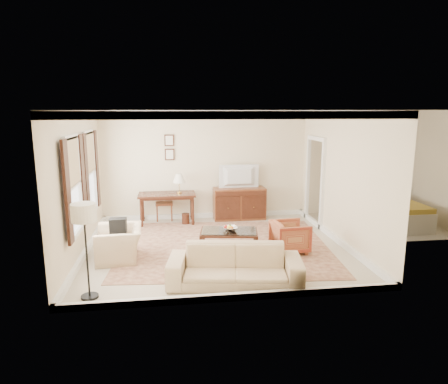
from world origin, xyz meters
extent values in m
cube|color=beige|center=(0.00, 0.00, 0.00)|extent=(5.50, 5.00, 0.01)
cube|color=white|center=(0.00, 0.00, 2.90)|extent=(5.50, 5.00, 0.01)
cube|color=#F3E6C6|center=(0.00, 2.50, 1.45)|extent=(5.50, 0.01, 2.90)
cube|color=#F3E6C6|center=(0.00, -2.50, 1.45)|extent=(5.50, 0.01, 2.90)
cube|color=#F3E6C6|center=(-2.75, 0.00, 1.45)|extent=(0.01, 5.00, 2.90)
cube|color=#F3E6C6|center=(2.75, 0.00, 1.45)|extent=(0.01, 5.00, 2.90)
cube|color=beige|center=(4.25, 1.15, 0.00)|extent=(3.00, 2.70, 0.01)
cube|color=#F3E6C6|center=(5.75, 1.15, 1.45)|extent=(0.01, 2.70, 2.90)
cube|color=#5F281F|center=(0.19, 0.04, 0.01)|extent=(4.71, 4.14, 0.01)
cube|color=#431F13|center=(-1.05, 2.04, 0.77)|extent=(1.45, 0.72, 0.05)
cylinder|color=#431F13|center=(-1.69, 1.76, 0.37)|extent=(0.07, 0.07, 0.74)
cylinder|color=#431F13|center=(-0.40, 1.76, 0.37)|extent=(0.07, 0.07, 0.74)
cylinder|color=#431F13|center=(-1.69, 2.32, 0.37)|extent=(0.07, 0.07, 0.74)
cylinder|color=#431F13|center=(-0.40, 2.32, 0.37)|extent=(0.07, 0.07, 0.74)
cube|color=brown|center=(0.88, 2.20, 0.43)|extent=(1.39, 0.53, 0.85)
imported|color=black|center=(0.88, 2.18, 1.36)|extent=(1.02, 0.59, 0.13)
cube|color=#431F13|center=(0.21, -0.39, 0.45)|extent=(1.25, 0.86, 0.04)
cube|color=silver|center=(0.21, -0.39, 0.49)|extent=(1.18, 0.79, 0.01)
cube|color=silver|center=(0.21, -0.39, 0.16)|extent=(1.16, 0.77, 0.02)
cube|color=#431F13|center=(-0.39, -0.60, 0.23)|extent=(0.07, 0.07, 0.45)
cube|color=#431F13|center=(0.70, -0.78, 0.23)|extent=(0.07, 0.07, 0.45)
cube|color=#431F13|center=(-0.28, 0.01, 0.23)|extent=(0.07, 0.07, 0.45)
cube|color=#431F13|center=(0.80, -0.17, 0.23)|extent=(0.07, 0.07, 0.45)
imported|color=silver|center=(0.23, -0.39, 0.54)|extent=(0.42, 0.42, 0.10)
imported|color=brown|center=(-0.02, -0.29, 0.19)|extent=(0.28, 0.04, 0.38)
imported|color=brown|center=(0.36, -0.45, 0.19)|extent=(0.28, 0.08, 0.38)
imported|color=maroon|center=(1.47, -0.48, 0.36)|extent=(0.70, 0.74, 0.71)
imported|color=#D0BC8C|center=(-1.98, -0.41, 0.43)|extent=(0.70, 1.03, 0.87)
cube|color=black|center=(-1.99, -0.39, 0.68)|extent=(0.28, 0.36, 0.40)
imported|color=#D0BC8C|center=(0.08, -1.87, 0.44)|extent=(2.31, 1.00, 0.87)
cylinder|color=black|center=(-2.27, -2.06, 0.02)|extent=(0.27, 0.27, 0.04)
cylinder|color=black|center=(-2.27, -2.06, 0.66)|extent=(0.03, 0.03, 1.28)
cylinder|color=silver|center=(-2.27, -2.06, 1.39)|extent=(0.38, 0.38, 0.28)
camera|label=1|loc=(-0.97, -8.11, 2.90)|focal=32.00mm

